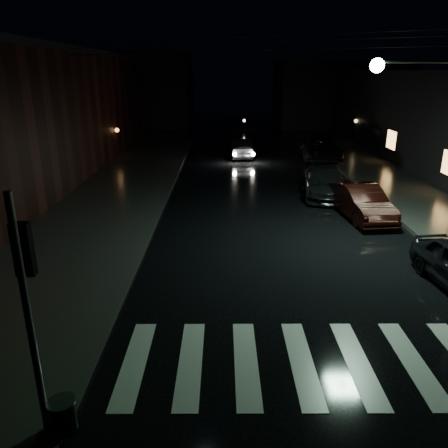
{
  "coord_description": "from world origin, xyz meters",
  "views": [
    {
      "loc": [
        0.7,
        -7.38,
        5.92
      ],
      "look_at": [
        0.74,
        4.96,
        1.6
      ],
      "focal_mm": 35.0,
      "sensor_mm": 36.0,
      "label": 1
    }
  ],
  "objects_px": {
    "parked_car_d": "(320,148)",
    "parked_car_b": "(362,202)",
    "parked_car_c": "(324,181)",
    "oncoming_car": "(239,148)"
  },
  "relations": [
    {
      "from": "parked_car_d",
      "to": "parked_car_b",
      "type": "bearing_deg",
      "value": -92.5
    },
    {
      "from": "parked_car_c",
      "to": "oncoming_car",
      "type": "relative_size",
      "value": 1.2
    },
    {
      "from": "parked_car_b",
      "to": "parked_car_c",
      "type": "bearing_deg",
      "value": 96.23
    },
    {
      "from": "parked_car_b",
      "to": "parked_car_d",
      "type": "xyz_separation_m",
      "value": [
        1.01,
        13.21,
        0.08
      ]
    },
    {
      "from": "oncoming_car",
      "to": "parked_car_b",
      "type": "bearing_deg",
      "value": 103.08
    },
    {
      "from": "parked_car_b",
      "to": "oncoming_car",
      "type": "relative_size",
      "value": 1.04
    },
    {
      "from": "parked_car_b",
      "to": "parked_car_d",
      "type": "distance_m",
      "value": 13.25
    },
    {
      "from": "oncoming_car",
      "to": "parked_car_c",
      "type": "bearing_deg",
      "value": 105.19
    },
    {
      "from": "parked_car_b",
      "to": "parked_car_c",
      "type": "relative_size",
      "value": 0.86
    },
    {
      "from": "oncoming_car",
      "to": "parked_car_d",
      "type": "bearing_deg",
      "value": 166.89
    }
  ]
}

